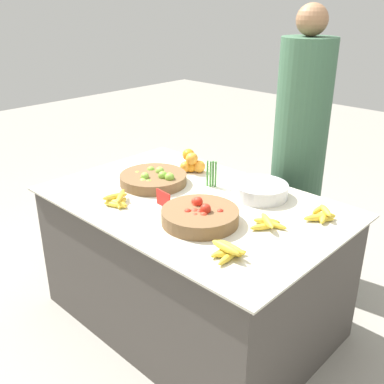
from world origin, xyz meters
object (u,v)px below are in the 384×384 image
price_sign (163,199)px  vendor_person (298,161)px  tomato_basket (200,216)px  lime_bowl (153,179)px  metal_bowl (260,190)px

price_sign → vendor_person: vendor_person is taller
tomato_basket → vendor_person: (-0.07, 1.00, 0.01)m
lime_bowl → price_sign: size_ratio=3.49×
lime_bowl → metal_bowl: 0.63m
metal_bowl → price_sign: size_ratio=2.67×
metal_bowl → vendor_person: 0.56m
metal_bowl → vendor_person: size_ratio=0.17×
tomato_basket → metal_bowl: 0.45m
metal_bowl → vendor_person: vendor_person is taller
price_sign → vendor_person: (0.19, 1.00, 0.00)m
metal_bowl → price_sign: (-0.29, -0.45, 0.00)m
price_sign → vendor_person: size_ratio=0.06×
lime_bowl → price_sign: (0.27, -0.17, 0.01)m
tomato_basket → price_sign: size_ratio=3.36×
lime_bowl → tomato_basket: size_ratio=1.04×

